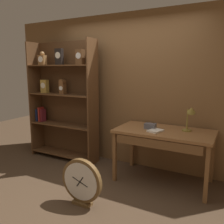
% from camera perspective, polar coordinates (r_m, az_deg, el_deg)
% --- Properties ---
extents(ground_plane, '(10.00, 10.00, 0.00)m').
position_cam_1_polar(ground_plane, '(3.34, -7.08, -19.90)').
color(ground_plane, '#4C3826').
extents(back_wood_panel, '(4.80, 0.05, 2.60)m').
position_cam_1_polar(back_wood_panel, '(4.14, 4.00, 5.07)').
color(back_wood_panel, brown).
rests_on(back_wood_panel, ground).
extents(bookshelf, '(1.37, 0.33, 2.17)m').
position_cam_1_polar(bookshelf, '(4.51, -11.75, 2.76)').
color(bookshelf, brown).
rests_on(bookshelf, ground).
extents(workbench, '(1.40, 0.75, 0.79)m').
position_cam_1_polar(workbench, '(3.55, 12.26, -5.69)').
color(workbench, brown).
rests_on(workbench, ground).
extents(desk_lamp, '(0.20, 0.20, 0.39)m').
position_cam_1_polar(desk_lamp, '(3.51, 18.24, -0.73)').
color(desk_lamp, olive).
rests_on(desk_lamp, workbench).
extents(toolbox_small, '(0.16, 0.11, 0.08)m').
position_cam_1_polar(toolbox_small, '(3.59, 9.15, -3.39)').
color(toolbox_small, '#595960').
rests_on(toolbox_small, workbench).
extents(open_repair_manual, '(0.22, 0.26, 0.02)m').
position_cam_1_polar(open_repair_manual, '(3.46, 10.41, -4.44)').
color(open_repair_manual, silver).
rests_on(open_repair_manual, workbench).
extents(round_clock_large, '(0.56, 0.11, 0.60)m').
position_cam_1_polar(round_clock_large, '(3.08, -7.30, -16.28)').
color(round_clock_large, brown).
rests_on(round_clock_large, ground).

